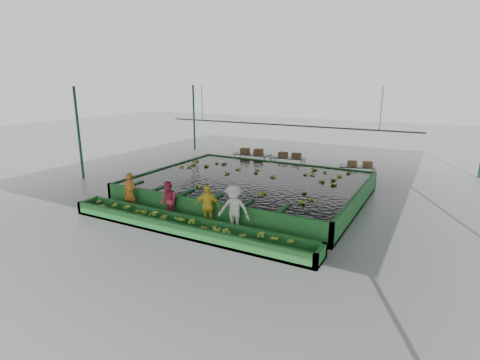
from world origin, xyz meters
The scene contains 21 objects.
ground centered at (0.00, 0.00, 0.00)m, with size 80.00×80.00×0.00m, color gray.
shed_roof centered at (0.00, 0.00, 5.00)m, with size 20.00×22.00×0.04m, color gray.
shed_posts centered at (0.00, 0.00, 2.50)m, with size 20.00×22.00×5.00m, color #144324, non-canonical shape.
flotation_tank centered at (0.00, 1.50, 0.45)m, with size 10.00×8.00×0.90m, color #226B2A, non-canonical shape.
tank_water centered at (0.00, 1.50, 0.85)m, with size 9.70×7.70×0.00m, color black.
sorting_trough centered at (0.00, -3.60, 0.25)m, with size 10.00×1.00×0.50m, color #226B2A, non-canonical shape.
cableway_rail centered at (0.00, 5.00, 3.00)m, with size 0.08×0.08×14.00m, color #59605B.
rail_hanger_left centered at (-5.00, 5.00, 4.00)m, with size 0.04×0.04×2.00m, color #59605B.
rail_hanger_right centered at (5.00, 5.00, 4.00)m, with size 0.04×0.04×2.00m, color #59605B.
worker_a centered at (-3.36, -2.80, 0.81)m, with size 0.59×0.39×1.62m, color #BA6620.
worker_b centered at (-1.35, -2.80, 0.76)m, with size 0.74×0.58×1.52m, color #C93050.
worker_c centered at (0.44, -2.80, 0.82)m, with size 0.96×0.40×1.63m, color yellow.
worker_d centered at (1.56, -2.80, 0.90)m, with size 1.17×0.67×1.81m, color beige.
packing_table_left centered at (-2.33, 6.30, 0.50)m, with size 2.20×0.88×1.00m, color #59605B, non-canonical shape.
packing_table_mid centered at (-0.22, 6.81, 0.46)m, with size 2.00×0.80×0.91m, color #59605B, non-canonical shape.
packing_table_right centered at (3.82, 6.63, 0.42)m, with size 1.84×0.74×0.84m, color #59605B, non-canonical shape.
box_stack_left centered at (-2.40, 6.38, 1.00)m, with size 1.38×0.38×0.30m, color brown, non-canonical shape.
box_stack_mid centered at (-0.11, 6.78, 0.91)m, with size 1.33×0.37×0.29m, color brown, non-canonical shape.
box_stack_right centered at (3.95, 6.59, 0.84)m, with size 1.28×0.36×0.28m, color brown, non-canonical shape.
floating_bananas centered at (0.00, 2.30, 0.85)m, with size 9.02×6.15×0.12m, color #8BB030, non-canonical shape.
trough_bananas centered at (0.00, -3.60, 0.40)m, with size 8.58×0.57×0.11m, color #8BB030, non-canonical shape.
Camera 1 is at (7.68, -13.56, 5.21)m, focal length 28.00 mm.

